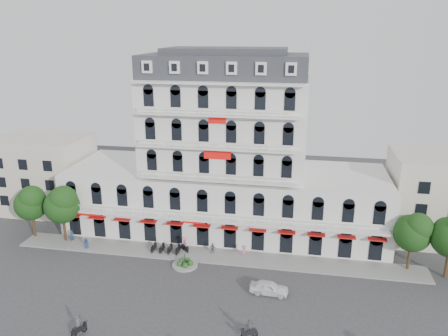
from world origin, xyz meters
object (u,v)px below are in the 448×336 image
rider_west (79,326)px  rider_center (185,244)px  rider_northeast (250,329)px  parked_car (269,288)px

rider_west → rider_center: size_ratio=0.93×
rider_center → rider_northeast: bearing=-12.0°
rider_northeast → rider_center: rider_center is taller
rider_west → rider_northeast: 16.34m
rider_west → rider_northeast: bearing=-48.4°
rider_west → rider_northeast: size_ratio=0.99×
parked_car → rider_northeast: bearing=174.1°
parked_car → rider_center: (-11.73, 7.62, 0.44)m
parked_car → rider_northeast: (-1.23, -7.63, 0.27)m
parked_car → rider_west: (-17.38, -10.12, 0.17)m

